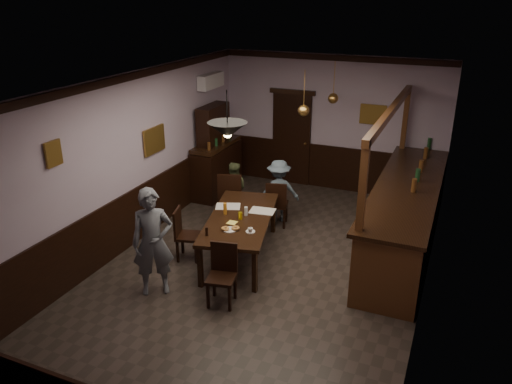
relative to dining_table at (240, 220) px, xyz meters
The scene contains 31 objects.
room 0.99m from the dining_table, 27.92° to the right, with size 5.01×8.01×3.01m.
dining_table is the anchor object (origin of this frame).
chair_far_left 1.34m from the dining_table, 122.85° to the left, with size 0.57×0.57×1.05m.
chair_far_right 1.36m from the dining_table, 84.11° to the left, with size 0.48×0.48×0.92m.
chair_near 1.34m from the dining_table, 76.36° to the right, with size 0.46×0.46×0.91m.
chair_side 0.97m from the dining_table, 154.08° to the right, with size 0.48×0.48×0.90m.
person_standing 1.64m from the dining_table, 116.51° to the right, with size 0.61×0.40×1.66m, color slate.
person_seated_left 1.62m from the dining_table, 119.71° to the left, with size 0.56×0.44×1.15m, color #4A5533.
person_seated_right 1.62m from the dining_table, 87.33° to the left, with size 0.81×0.46×1.25m, color slate.
newspaper_left 0.48m from the dining_table, 141.38° to the left, with size 0.42×0.30×0.01m, color silver.
newspaper_right 0.44m from the dining_table, 54.30° to the left, with size 0.42×0.30×0.01m, color silver.
napkin 0.27m from the dining_table, 95.34° to the right, with size 0.15×0.15×0.00m, color #FDE65D.
saucer 0.59m from the dining_table, 49.49° to the right, with size 0.15×0.15×0.01m, color white.
coffee_cup 0.63m from the dining_table, 50.62° to the right, with size 0.08×0.08×0.07m, color white.
pastry_plate 0.53m from the dining_table, 83.74° to the right, with size 0.22×0.22×0.01m, color white.
pastry_ring_a 0.57m from the dining_table, 89.90° to the right, with size 0.13×0.13×0.04m, color #C68C47.
pastry_ring_b 0.51m from the dining_table, 73.69° to the right, with size 0.13×0.13×0.04m, color #C68C47.
soda_can 0.15m from the dining_table, 63.31° to the right, with size 0.07×0.07×0.12m, color yellow.
beer_glass 0.32m from the dining_table, behind, with size 0.06×0.06×0.20m, color #BF721E.
water_glass 0.18m from the dining_table, 53.72° to the left, with size 0.06×0.06×0.15m, color silver.
pepper_mill 0.85m from the dining_table, 102.65° to the right, with size 0.04×0.04×0.14m, color black.
sideboard 2.98m from the dining_table, 125.14° to the left, with size 0.54×1.50×1.98m.
bar_counter 2.87m from the dining_table, 29.92° to the left, with size 1.03×4.45×2.49m.
door_back 3.73m from the dining_table, 96.27° to the left, with size 0.90×0.06×2.10m, color black.
ac_unit 3.69m from the dining_table, 125.55° to the left, with size 0.20×0.85×0.30m.
picture_left_small 3.08m from the dining_table, 136.54° to the right, with size 0.04×0.28×0.36m.
picture_left_large 2.28m from the dining_table, 164.70° to the left, with size 0.04×0.62×0.48m.
picture_back 4.11m from the dining_table, 69.33° to the left, with size 0.55×0.04×0.42m.
pendant_iron 1.93m from the dining_table, 76.48° to the right, with size 0.56×0.56×0.67m.
pendant_brass_mid 2.20m from the dining_table, 66.64° to the left, with size 0.20×0.20×0.81m.
pendant_brass_far 3.16m from the dining_table, 72.99° to the left, with size 0.20×0.20×0.81m.
Camera 1 is at (2.70, -6.54, 4.26)m, focal length 35.00 mm.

